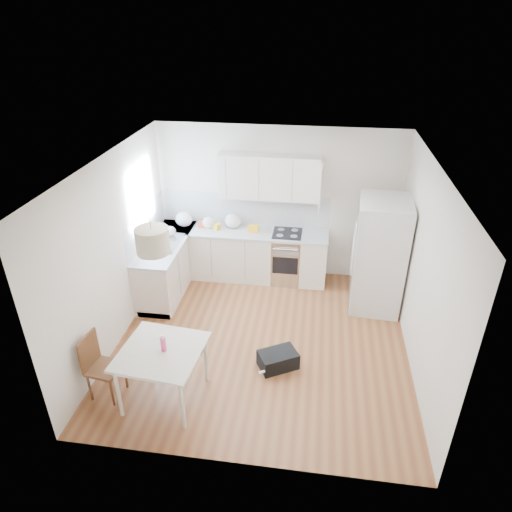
{
  "coord_description": "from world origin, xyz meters",
  "views": [
    {
      "loc": [
        0.67,
        -5.31,
        4.36
      ],
      "look_at": [
        -0.15,
        0.4,
        1.21
      ],
      "focal_mm": 32.0,
      "sensor_mm": 36.0,
      "label": 1
    }
  ],
  "objects": [
    {
      "name": "cabinets_left",
      "position": [
        -1.8,
        1.2,
        0.44
      ],
      "size": [
        0.6,
        1.8,
        0.88
      ],
      "primitive_type": "cube",
      "color": "silver",
      "rests_on": "floor"
    },
    {
      "name": "counter_left",
      "position": [
        -1.8,
        1.2,
        0.9
      ],
      "size": [
        0.64,
        1.82,
        0.04
      ],
      "primitive_type": "cube",
      "color": "#A9ACAE",
      "rests_on": "cabinets_left"
    },
    {
      "name": "cabinets_back",
      "position": [
        -0.6,
        1.8,
        0.44
      ],
      "size": [
        3.0,
        0.6,
        0.88
      ],
      "primitive_type": "cube",
      "color": "silver",
      "rests_on": "floor"
    },
    {
      "name": "floor",
      "position": [
        0.0,
        0.0,
        0.0
      ],
      "size": [
        4.2,
        4.2,
        0.0
      ],
      "primitive_type": "plane",
      "color": "brown",
      "rests_on": "ground"
    },
    {
      "name": "upper_cabinets",
      "position": [
        -0.15,
        1.94,
        1.88
      ],
      "size": [
        1.7,
        0.32,
        0.75
      ],
      "primitive_type": "cube",
      "color": "silver",
      "rests_on": "wall_back"
    },
    {
      "name": "backsplash_left",
      "position": [
        -2.09,
        1.2,
        1.21
      ],
      "size": [
        0.01,
        1.8,
        0.58
      ],
      "primitive_type": "cube",
      "color": "silver",
      "rests_on": "wall_left"
    },
    {
      "name": "grocery_bag_b",
      "position": [
        -1.2,
        1.84,
        1.03
      ],
      "size": [
        0.23,
        0.2,
        0.21
      ],
      "primitive_type": "ellipsoid",
      "color": "white",
      "rests_on": "counter_back"
    },
    {
      "name": "grocery_bag_a",
      "position": [
        -1.65,
        1.84,
        1.05
      ],
      "size": [
        0.3,
        0.25,
        0.27
      ],
      "primitive_type": "ellipsoid",
      "color": "white",
      "rests_on": "counter_back"
    },
    {
      "name": "window_glassblock",
      "position": [
        -2.09,
        1.15,
        1.75
      ],
      "size": [
        0.02,
        1.0,
        1.0
      ],
      "primitive_type": "cube",
      "color": "#BFE0F9",
      "rests_on": "wall_left"
    },
    {
      "name": "wall_left",
      "position": [
        -2.1,
        0.0,
        1.35
      ],
      "size": [
        0.0,
        4.2,
        4.2
      ],
      "primitive_type": "plane",
      "rotation": [
        1.57,
        0.0,
        1.57
      ],
      "color": "white",
      "rests_on": "floor"
    },
    {
      "name": "snack_yellow",
      "position": [
        -1.06,
        1.82,
        0.97
      ],
      "size": [
        0.18,
        0.17,
        0.1
      ],
      "primitive_type": "cube",
      "rotation": [
        0.0,
        0.0,
        -0.66
      ],
      "color": "gold",
      "rests_on": "counter_back"
    },
    {
      "name": "grocery_bag_d",
      "position": [
        -1.78,
        1.44,
        1.01
      ],
      "size": [
        0.19,
        0.16,
        0.17
      ],
      "primitive_type": "ellipsoid",
      "color": "white",
      "rests_on": "counter_back"
    },
    {
      "name": "snack_red",
      "position": [
        -1.31,
        1.86,
        0.97
      ],
      "size": [
        0.16,
        0.12,
        0.1
      ],
      "primitive_type": "cube",
      "rotation": [
        0.0,
        0.0,
        0.19
      ],
      "color": "red",
      "rests_on": "counter_back"
    },
    {
      "name": "grocery_bag_e",
      "position": [
        -1.74,
        0.96,
        1.03
      ],
      "size": [
        0.25,
        0.21,
        0.23
      ],
      "primitive_type": "ellipsoid",
      "color": "white",
      "rests_on": "counter_left"
    },
    {
      "name": "range_oven",
      "position": [
        0.2,
        1.8,
        0.44
      ],
      "size": [
        0.5,
        0.61,
        0.88
      ],
      "primitive_type": null,
      "color": "#B5B7B9",
      "rests_on": "floor"
    },
    {
      "name": "grocery_bag_c",
      "position": [
        -0.78,
        1.91,
        1.05
      ],
      "size": [
        0.29,
        0.24,
        0.26
      ],
      "primitive_type": "ellipsoid",
      "color": "white",
      "rests_on": "counter_back"
    },
    {
      "name": "gym_bag",
      "position": [
        0.29,
        -0.52,
        0.12
      ],
      "size": [
        0.61,
        0.54,
        0.24
      ],
      "primitive_type": "cube",
      "rotation": [
        0.0,
        0.0,
        0.51
      ],
      "color": "black",
      "rests_on": "floor"
    },
    {
      "name": "drink_bottle",
      "position": [
        -1.02,
        -1.27,
        0.87
      ],
      "size": [
        0.08,
        0.08,
        0.23
      ],
      "primitive_type": "cylinder",
      "rotation": [
        0.0,
        0.0,
        0.22
      ],
      "color": "#D73B6D",
      "rests_on": "dining_table"
    },
    {
      "name": "snack_orange",
      "position": [
        -0.39,
        1.8,
        0.98
      ],
      "size": [
        0.18,
        0.13,
        0.12
      ],
      "primitive_type": "cube",
      "rotation": [
        0.0,
        0.0,
        -0.13
      ],
      "color": "orange",
      "rests_on": "counter_back"
    },
    {
      "name": "wall_back",
      "position": [
        0.0,
        2.1,
        1.35
      ],
      "size": [
        4.2,
        0.0,
        4.2
      ],
      "primitive_type": "plane",
      "rotation": [
        1.57,
        0.0,
        0.0
      ],
      "color": "white",
      "rests_on": "floor"
    },
    {
      "name": "pendant_lamp",
      "position": [
        -1.04,
        -1.18,
        2.18
      ],
      "size": [
        0.44,
        0.44,
        0.28
      ],
      "primitive_type": "cylinder",
      "rotation": [
        0.0,
        0.0,
        0.25
      ],
      "color": "beige",
      "rests_on": "ceiling"
    },
    {
      "name": "refrigerator",
      "position": [
        1.72,
        1.24,
        0.92
      ],
      "size": [
        0.93,
        0.97,
        1.84
      ],
      "primitive_type": null,
      "rotation": [
        0.0,
        0.0,
        -0.06
      ],
      "color": "silver",
      "rests_on": "floor"
    },
    {
      "name": "dining_chair",
      "position": [
        -1.8,
        -1.32,
        0.44
      ],
      "size": [
        0.42,
        0.42,
        0.88
      ],
      "primitive_type": null,
      "rotation": [
        0.0,
        0.0,
        -0.14
      ],
      "color": "#4B2E16",
      "rests_on": "floor"
    },
    {
      "name": "wall_right",
      "position": [
        2.1,
        0.0,
        1.35
      ],
      "size": [
        0.0,
        4.2,
        4.2
      ],
      "primitive_type": "plane",
      "rotation": [
        1.57,
        0.0,
        -1.57
      ],
      "color": "white",
      "rests_on": "floor"
    },
    {
      "name": "ceiling",
      "position": [
        0.0,
        0.0,
        2.7
      ],
      "size": [
        4.2,
        4.2,
        0.0
      ],
      "primitive_type": "plane",
      "rotation": [
        3.14,
        0.0,
        0.0
      ],
      "color": "white",
      "rests_on": "wall_back"
    },
    {
      "name": "counter_back",
      "position": [
        -0.6,
        1.8,
        0.9
      ],
      "size": [
        3.02,
        0.64,
        0.04
      ],
      "primitive_type": "cube",
      "color": "#A9ACAE",
      "rests_on": "cabinets_back"
    },
    {
      "name": "dining_table",
      "position": [
        -1.06,
        -1.28,
        0.67
      ],
      "size": [
        1.05,
        1.05,
        0.76
      ],
      "rotation": [
        0.0,
        0.0,
        -0.1
      ],
      "color": "beige",
      "rests_on": "floor"
    },
    {
      "name": "sink",
      "position": [
        -1.8,
        1.15,
        0.92
      ],
      "size": [
        0.5,
        0.8,
        0.16
      ],
      "primitive_type": null,
      "color": "#B5B7B9",
      "rests_on": "counter_left"
    },
    {
      "name": "backsplash_back",
      "position": [
        -0.6,
        2.09,
        1.21
      ],
      "size": [
        3.0,
        0.01,
        0.58
      ],
      "primitive_type": "cube",
      "color": "silver",
      "rests_on": "wall_back"
    }
  ]
}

